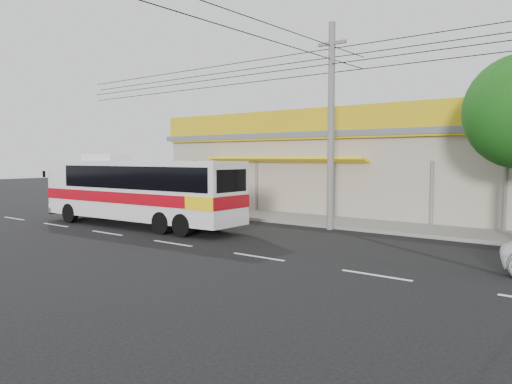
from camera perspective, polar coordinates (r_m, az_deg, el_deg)
ground at (r=20.36m, az=-4.28°, el=-4.93°), size 120.00×120.00×0.00m
sidewalk at (r=25.05m, az=5.06°, el=-3.08°), size 30.00×3.20×0.15m
lane_markings at (r=18.62m, az=-9.52°, el=-5.82°), size 50.00×0.12×0.01m
storefront_building at (r=29.66m, az=10.96°, el=2.27°), size 22.60×9.20×5.70m
coach_bus at (r=23.09m, az=-12.97°, el=0.47°), size 10.87×2.83×3.32m
motorbike_red at (r=25.91m, az=-2.55°, el=-1.69°), size 1.75×0.86×0.88m
motorbike_dark at (r=30.76m, az=-6.70°, el=-0.62°), size 1.85×1.30×1.09m
utility_pole at (r=22.29m, az=8.65°, el=14.77°), size 34.00×14.00×8.90m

